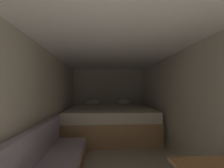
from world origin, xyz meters
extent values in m
plane|color=#B2A893|center=(0.00, 2.34, 0.00)|extent=(7.56, 7.56, 0.00)
cube|color=beige|center=(0.00, 5.15, 1.04)|extent=(2.62, 0.05, 2.09)
cube|color=beige|center=(-1.28, 2.34, 1.04)|extent=(0.05, 5.56, 2.09)
cube|color=beige|center=(1.28, 2.34, 1.04)|extent=(0.05, 5.56, 2.09)
cube|color=white|center=(0.00, 2.34, 2.11)|extent=(2.62, 5.56, 0.05)
cube|color=tan|center=(0.00, 4.08, 0.28)|extent=(2.40, 1.98, 0.55)
cube|color=beige|center=(0.00, 4.08, 0.68)|extent=(2.36, 1.94, 0.26)
ellipsoid|color=white|center=(-0.54, 4.88, 0.91)|extent=(0.46, 0.28, 0.19)
ellipsoid|color=white|center=(0.54, 4.88, 0.91)|extent=(0.46, 0.28, 0.19)
cube|color=#AD9EB2|center=(-1.18, 1.46, 0.58)|extent=(0.12, 2.89, 0.47)
camera|label=1|loc=(-0.23, -0.34, 1.35)|focal=24.24mm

